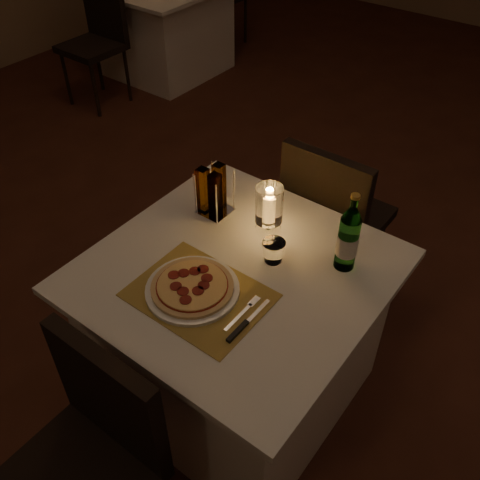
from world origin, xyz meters
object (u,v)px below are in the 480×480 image
Objects in this scene: tumbler at (273,251)px; hurricane_candle at (269,206)px; neighbor_table_left at (164,29)px; plate at (193,289)px; chair_far at (331,211)px; chair_near at (92,447)px; main_table at (237,334)px; pizza at (192,286)px; water_bottle at (348,239)px.

tumbler is 0.42× the size of hurricane_candle.
neighbor_table_left is at bearing 140.94° from hurricane_candle.
chair_far is at bearing 86.80° from plate.
chair_far is (0.00, 1.43, 0.00)m from chair_near.
chair_far is 4.51× the size of hurricane_candle.
main_table is 1.00× the size of neighbor_table_left.
pizza is at bearing 153.78° from plate.
pizza is 3.54m from neighbor_table_left.
water_bottle is 0.33m from hurricane_candle.
plate is at bearing -93.20° from chair_far.
tumbler is 0.27× the size of water_bottle.
plate is at bearing -26.22° from pizza.
hurricane_candle is (0.02, 0.42, 0.09)m from pizza.
water_bottle is (0.29, -0.47, 0.32)m from chair_far.
hurricane_candle is at bearing -179.35° from water_bottle.
main_table is 3.21× the size of water_bottle.
pizza is at bearing 95.38° from chair_near.
chair_near is 1.00m from hurricane_candle.
tumbler is at bearing -39.54° from neighbor_table_left.
hurricane_candle is at bearing -39.06° from neighbor_table_left.
chair_near is 1.05m from water_bottle.
main_table is 3.57× the size of pizza.
chair_near is at bearing -84.62° from pizza.
hurricane_candle is (-0.33, -0.00, -0.01)m from water_bottle.
main_table is at bearing -82.64° from hurricane_candle.
pizza is (-0.05, 0.53, 0.22)m from chair_near.
chair_near reaches higher than tumbler.
chair_near is at bearing -90.00° from main_table.
water_bottle is (0.29, 0.96, 0.32)m from chair_near.
chair_far is at bearing 90.00° from chair_near.
pizza reaches higher than neighbor_table_left.
neighbor_table_left is at bearing 138.16° from main_table.
pizza is 0.90× the size of water_bottle.
main_table and neighbor_table_left have the same top height.
chair_far is (-0.00, 0.71, 0.18)m from main_table.
plate is 0.32× the size of neighbor_table_left.
chair_near is 0.86m from tumbler.
pizza is 3.31× the size of tumbler.
chair_far is 0.57m from hurricane_candle.
chair_near is 0.90× the size of neighbor_table_left.
main_table is 3.44m from neighbor_table_left.
chair_near is (-0.00, -0.71, 0.18)m from main_table.
chair_far is at bearing 97.46° from tumbler.
chair_far is 3.01m from neighbor_table_left.
neighbor_table_left is at bearing 130.42° from chair_near.
plate is 3.54m from neighbor_table_left.
chair_near is at bearing -84.65° from plate.
tumbler reaches higher than main_table.
water_bottle reaches higher than chair_far.
hurricane_candle is (0.02, 0.42, 0.11)m from plate.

